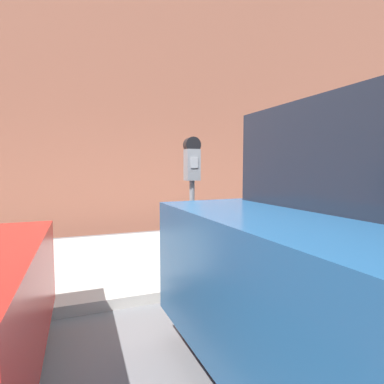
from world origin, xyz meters
name	(u,v)px	position (x,y,z in m)	size (l,w,h in m)	color
ground_plane	(266,331)	(0.00, 0.00, 0.00)	(60.00, 60.00, 0.00)	slate
sidewalk	(182,253)	(0.00, 2.20, 0.06)	(24.00, 2.80, 0.11)	#ADAAA3
building_facade	(149,85)	(0.00, 4.38, 3.10)	(24.00, 0.30, 6.21)	#935642
parking_meter	(192,177)	(-0.26, 1.06, 1.25)	(0.17, 0.15, 1.57)	slate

